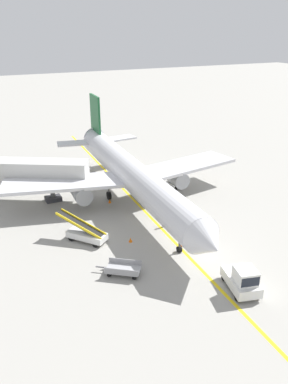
{
  "coord_description": "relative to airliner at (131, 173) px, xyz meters",
  "views": [
    {
      "loc": [
        -16.94,
        -23.97,
        18.72
      ],
      "look_at": [
        -0.5,
        10.2,
        2.5
      ],
      "focal_mm": 36.36,
      "sensor_mm": 36.0,
      "label": 1
    }
  ],
  "objects": [
    {
      "name": "belt_loader_forward_hold",
      "position": [
        -7.52,
        -6.45,
        -2.64
      ],
      "size": [
        4.12,
        4.67,
        2.59
      ],
      "color": "silver",
      "rests_on": "ground"
    },
    {
      "name": "ground_crew_marshaller",
      "position": [
        3.31,
        -8.25,
        -2.51
      ],
      "size": [
        0.36,
        0.24,
        1.7
      ],
      "color": "#26262D",
      "rests_on": "ground"
    },
    {
      "name": "ground_plane",
      "position": [
        0.48,
        -13.74,
        -3.42
      ],
      "size": [
        300.0,
        300.0,
        0.0
      ],
      "primitive_type": "plane",
      "color": "#9E9B93"
    },
    {
      "name": "baggage_cart_empty_trailing",
      "position": [
        -6.44,
        -12.95,
        -2.95
      ],
      "size": [
        3.51,
        2.91,
        0.94
      ],
      "color": "#A5A5A8",
      "rests_on": "ground"
    },
    {
      "name": "jet_bridge",
      "position": [
        -10.86,
        5.56,
        0.12
      ],
      "size": [
        12.43,
        8.47,
        4.85
      ],
      "color": "beige",
      "rests_on": "ground"
    },
    {
      "name": "safety_cone_wingtip_right",
      "position": [
        0.2,
        -11.21,
        -3.2
      ],
      "size": [
        0.36,
        0.36,
        0.44
      ],
      "primitive_type": "cone",
      "color": "orange",
      "rests_on": "ground"
    },
    {
      "name": "ground_crew_wing_walker",
      "position": [
        0.96,
        -7.17,
        -2.51
      ],
      "size": [
        0.36,
        0.24,
        1.7
      ],
      "color": "#26262D",
      "rests_on": "ground"
    },
    {
      "name": "airliner",
      "position": [
        0.0,
        0.0,
        0.0
      ],
      "size": [
        28.58,
        35.31,
        10.1
      ],
      "color": "silver",
      "rests_on": "ground"
    },
    {
      "name": "safety_cone_nose_left",
      "position": [
        -3.82,
        -8.5,
        -3.2
      ],
      "size": [
        0.36,
        0.36,
        0.44
      ],
      "primitive_type": "cone",
      "color": "orange",
      "rests_on": "ground"
    },
    {
      "name": "safety_cone_wingtip_left",
      "position": [
        7.58,
        4.35,
        -3.2
      ],
      "size": [
        0.36,
        0.36,
        0.44
      ],
      "primitive_type": "cone",
      "color": "orange",
      "rests_on": "ground"
    },
    {
      "name": "taxi_line_yellow",
      "position": [
        -0.03,
        -8.74,
        -3.41
      ],
      "size": [
        4.19,
        79.92,
        0.01
      ],
      "primitive_type": "cube",
      "rotation": [
        0.0,
        0.0,
        -0.05
      ],
      "color": "yellow",
      "rests_on": "ground"
    },
    {
      "name": "baggage_tug_near_wing",
      "position": [
        6.84,
        1.2,
        -2.49
      ],
      "size": [
        2.68,
        1.98,
        2.1
      ],
      "color": "silver",
      "rests_on": "ground"
    },
    {
      "name": "safety_cone_nose_right",
      "position": [
        -2.41,
        0.6,
        -3.2
      ],
      "size": [
        0.36,
        0.36,
        0.44
      ],
      "primitive_type": "cone",
      "color": "orange",
      "rests_on": "ground"
    },
    {
      "name": "pushback_tug",
      "position": [
        0.88,
        -18.9,
        -2.42
      ],
      "size": [
        2.72,
        3.95,
        2.2
      ],
      "color": "silver",
      "rests_on": "ground"
    }
  ]
}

